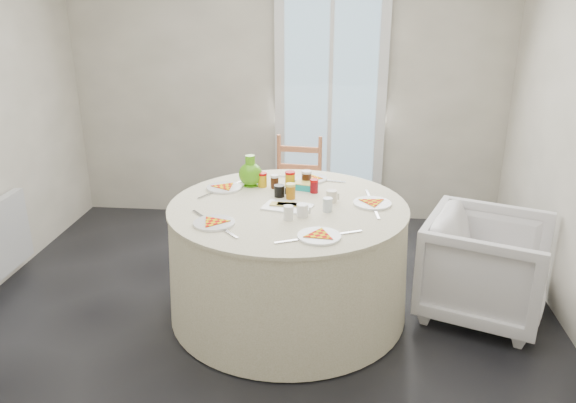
# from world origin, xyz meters

# --- Properties ---
(floor) EXTENTS (4.00, 4.00, 0.00)m
(floor) POSITION_xyz_m (0.00, 0.00, 0.00)
(floor) COLOR black
(floor) RESTS_ON ground
(wall_back) EXTENTS (4.00, 0.02, 2.60)m
(wall_back) POSITION_xyz_m (0.00, 2.00, 1.30)
(wall_back) COLOR #BCB5A3
(wall_back) RESTS_ON floor
(glass_door) EXTENTS (1.00, 0.08, 2.10)m
(glass_door) POSITION_xyz_m (0.40, 1.95, 1.05)
(glass_door) COLOR silver
(glass_door) RESTS_ON floor
(table) EXTENTS (1.59, 1.59, 0.81)m
(table) POSITION_xyz_m (0.18, 0.22, 0.38)
(table) COLOR white
(table) RESTS_ON floor
(wooden_chair) EXTENTS (0.45, 0.44, 0.93)m
(wooden_chair) POSITION_xyz_m (0.14, 1.31, 0.47)
(wooden_chair) COLOR #C87B53
(wooden_chair) RESTS_ON floor
(armchair) EXTENTS (0.93, 0.96, 0.78)m
(armchair) POSITION_xyz_m (1.50, 0.30, 0.39)
(armchair) COLOR white
(armchair) RESTS_ON floor
(place_settings) EXTENTS (1.76, 1.76, 0.02)m
(place_settings) POSITION_xyz_m (0.18, 0.22, 0.77)
(place_settings) COLOR silver
(place_settings) RESTS_ON table
(jar_cluster) EXTENTS (0.47, 0.35, 0.12)m
(jar_cluster) POSITION_xyz_m (0.15, 0.51, 0.82)
(jar_cluster) COLOR brown
(jar_cluster) RESTS_ON table
(butter_tub) EXTENTS (0.15, 0.12, 0.05)m
(butter_tub) POSITION_xyz_m (0.27, 0.53, 0.79)
(butter_tub) COLOR #13ABB0
(butter_tub) RESTS_ON table
(green_pitcher) EXTENTS (0.17, 0.17, 0.22)m
(green_pitcher) POSITION_xyz_m (-0.12, 0.58, 0.87)
(green_pitcher) COLOR #4AA211
(green_pitcher) RESTS_ON table
(cheese_platter) EXTENTS (0.34, 0.26, 0.04)m
(cheese_platter) POSITION_xyz_m (0.19, 0.17, 0.77)
(cheese_platter) COLOR silver
(cheese_platter) RESTS_ON table
(mugs_glasses) EXTENTS (0.54, 0.54, 0.10)m
(mugs_glasses) POSITION_xyz_m (0.29, 0.25, 0.81)
(mugs_glasses) COLOR #AEA7A8
(mugs_glasses) RESTS_ON table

